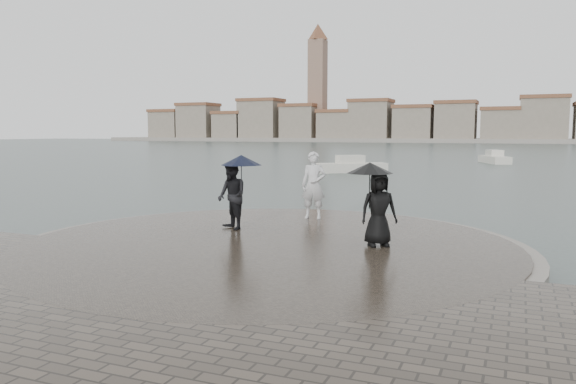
% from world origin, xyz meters
% --- Properties ---
extents(ground, '(400.00, 400.00, 0.00)m').
position_xyz_m(ground, '(0.00, 0.00, 0.00)').
color(ground, '#2B3835').
rests_on(ground, ground).
extents(kerb_ring, '(12.50, 12.50, 0.32)m').
position_xyz_m(kerb_ring, '(0.00, 3.50, 0.16)').
color(kerb_ring, gray).
rests_on(kerb_ring, ground).
extents(quay_tip, '(11.90, 11.90, 0.36)m').
position_xyz_m(quay_tip, '(0.00, 3.50, 0.18)').
color(quay_tip, '#2D261E').
rests_on(quay_tip, ground).
extents(statue, '(0.83, 0.62, 2.06)m').
position_xyz_m(statue, '(-0.24, 7.45, 1.39)').
color(statue, silver).
rests_on(statue, quay_tip).
extents(visitor_left, '(1.39, 1.21, 2.04)m').
position_xyz_m(visitor_left, '(-1.58, 4.76, 1.52)').
color(visitor_left, black).
rests_on(visitor_left, quay_tip).
extents(visitor_right, '(1.30, 1.10, 1.95)m').
position_xyz_m(visitor_right, '(2.54, 4.07, 1.49)').
color(visitor_right, black).
rests_on(visitor_right, quay_tip).
extents(far_skyline, '(260.00, 20.00, 37.00)m').
position_xyz_m(far_skyline, '(-6.29, 160.71, 5.61)').
color(far_skyline, gray).
rests_on(far_skyline, ground).
extents(boats, '(36.32, 22.86, 1.50)m').
position_xyz_m(boats, '(7.53, 40.93, 0.38)').
color(boats, beige).
rests_on(boats, ground).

